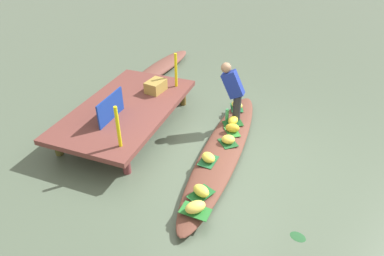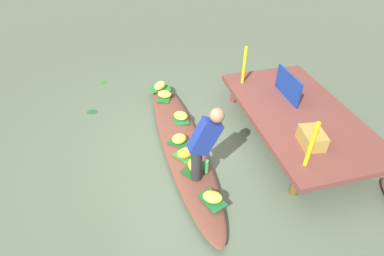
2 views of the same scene
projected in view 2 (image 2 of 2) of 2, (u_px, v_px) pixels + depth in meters
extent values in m
plane|color=#53624F|center=(181.00, 145.00, 5.41)|extent=(40.00, 40.00, 0.00)
cube|color=brown|center=(298.00, 114.00, 5.40)|extent=(3.20, 1.80, 0.10)
cylinder|color=brown|center=(234.00, 94.00, 6.38)|extent=(0.14, 0.14, 0.39)
cylinder|color=brown|center=(296.00, 184.00, 4.45)|extent=(0.14, 0.14, 0.39)
cylinder|color=brown|center=(295.00, 85.00, 6.66)|extent=(0.14, 0.14, 0.39)
cylinder|color=brown|center=(379.00, 166.00, 4.73)|extent=(0.14, 0.14, 0.39)
ellipsoid|color=brown|center=(181.00, 141.00, 5.35)|extent=(4.26, 0.76, 0.19)
cube|color=#1E5728|center=(179.00, 142.00, 5.18)|extent=(0.44, 0.44, 0.01)
ellipsoid|color=#F9D74B|center=(179.00, 139.00, 5.13)|extent=(0.25, 0.28, 0.15)
cube|color=#1F6234|center=(181.00, 119.00, 5.69)|extent=(0.40, 0.30, 0.01)
ellipsoid|color=#F8DF49|center=(181.00, 116.00, 5.65)|extent=(0.32, 0.34, 0.15)
cube|color=#1B6131|center=(212.00, 200.00, 4.22)|extent=(0.45, 0.37, 0.01)
ellipsoid|color=yellow|center=(213.00, 197.00, 4.18)|extent=(0.30, 0.33, 0.14)
cube|color=#318632|center=(186.00, 157.00, 4.90)|extent=(0.45, 0.41, 0.01)
ellipsoid|color=yellow|center=(186.00, 153.00, 4.84)|extent=(0.23, 0.30, 0.18)
cube|color=#1B6028|center=(165.00, 97.00, 6.27)|extent=(0.47, 0.39, 0.01)
ellipsoid|color=#F1DE48|center=(165.00, 94.00, 6.23)|extent=(0.30, 0.34, 0.15)
cube|color=#26772E|center=(160.00, 89.00, 6.53)|extent=(0.28, 0.45, 0.01)
ellipsoid|color=#F9D657|center=(160.00, 86.00, 6.48)|extent=(0.36, 0.36, 0.16)
cube|color=#18501D|center=(194.00, 169.00, 4.69)|extent=(0.42, 0.46, 0.01)
ellipsoid|color=yellow|center=(194.00, 165.00, 4.65)|extent=(0.29, 0.20, 0.15)
cylinder|color=#28282D|center=(196.00, 165.00, 4.39)|extent=(0.16, 0.16, 0.55)
cube|color=navy|center=(205.00, 137.00, 4.09)|extent=(0.19, 0.48, 0.59)
sphere|color=#9E7556|center=(217.00, 116.00, 3.92)|extent=(0.20, 0.20, 0.20)
cylinder|color=#45AD60|center=(206.00, 166.00, 4.57)|extent=(0.07, 0.07, 0.24)
cube|color=navy|center=(288.00, 86.00, 5.60)|extent=(0.84, 0.04, 0.48)
cylinder|color=yellow|center=(244.00, 65.00, 5.92)|extent=(0.06, 0.06, 0.77)
cylinder|color=yellow|center=(311.00, 145.00, 4.11)|extent=(0.06, 0.06, 0.77)
cube|color=#A3853C|center=(312.00, 138.00, 4.62)|extent=(0.48, 0.38, 0.24)
ellipsoid|color=#277C1A|center=(104.00, 83.00, 7.10)|extent=(0.21, 0.19, 0.01)
ellipsoid|color=#22572C|center=(92.00, 112.00, 6.19)|extent=(0.22, 0.26, 0.01)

